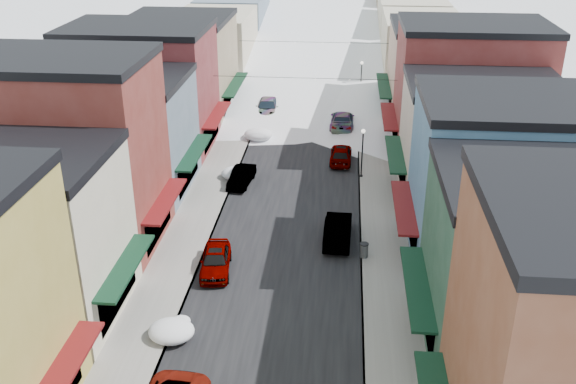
% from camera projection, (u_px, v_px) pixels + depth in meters
% --- Properties ---
extents(road, '(10.00, 160.00, 0.01)m').
position_uv_depth(road, '(315.00, 85.00, 77.47)').
color(road, black).
rests_on(road, ground).
extents(sidewalk_left, '(3.20, 160.00, 0.15)m').
position_uv_depth(sidewalk_left, '(261.00, 83.00, 77.98)').
color(sidewalk_left, gray).
rests_on(sidewalk_left, ground).
extents(sidewalk_right, '(3.20, 160.00, 0.15)m').
position_uv_depth(sidewalk_right, '(370.00, 86.00, 76.90)').
color(sidewalk_right, gray).
rests_on(sidewalk_right, ground).
extents(curb_left, '(0.10, 160.00, 0.15)m').
position_uv_depth(curb_left, '(273.00, 83.00, 77.85)').
color(curb_left, slate).
rests_on(curb_left, ground).
extents(curb_right, '(0.10, 160.00, 0.15)m').
position_uv_depth(curb_right, '(357.00, 85.00, 77.03)').
color(curb_right, slate).
rests_on(curb_right, ground).
extents(bldg_l_cream, '(11.30, 8.20, 9.50)m').
position_uv_depth(bldg_l_cream, '(19.00, 236.00, 33.70)').
color(bldg_l_cream, beige).
rests_on(bldg_l_cream, ground).
extents(bldg_l_brick_near, '(12.30, 8.20, 12.50)m').
position_uv_depth(bldg_l_brick_near, '(67.00, 153.00, 40.31)').
color(bldg_l_brick_near, maroon).
rests_on(bldg_l_brick_near, ground).
extents(bldg_l_grayblue, '(11.30, 9.20, 9.00)m').
position_uv_depth(bldg_l_grayblue, '(121.00, 134.00, 48.68)').
color(bldg_l_grayblue, slate).
rests_on(bldg_l_grayblue, ground).
extents(bldg_l_brick_far, '(13.30, 9.20, 11.00)m').
position_uv_depth(bldg_l_brick_far, '(142.00, 88.00, 56.45)').
color(bldg_l_brick_far, maroon).
rests_on(bldg_l_brick_far, ground).
extents(bldg_l_tan, '(11.30, 11.20, 10.00)m').
position_uv_depth(bldg_l_tan, '(181.00, 66.00, 65.60)').
color(bldg_l_tan, '#8F7C5E').
rests_on(bldg_l_tan, ground).
extents(bldg_r_green, '(11.30, 9.20, 9.50)m').
position_uv_depth(bldg_r_green, '(536.00, 265.00, 31.11)').
color(bldg_r_green, '#204431').
rests_on(bldg_r_green, ground).
extents(bldg_r_blue, '(11.30, 9.20, 10.50)m').
position_uv_depth(bldg_r_blue, '(499.00, 180.00, 39.01)').
color(bldg_r_blue, '#3E6A8E').
rests_on(bldg_r_blue, ground).
extents(bldg_r_cream, '(12.30, 9.20, 9.00)m').
position_uv_depth(bldg_r_cream, '(480.00, 140.00, 47.40)').
color(bldg_r_cream, '#BFAF9A').
rests_on(bldg_r_cream, ground).
extents(bldg_r_brick_far, '(13.30, 9.20, 11.50)m').
position_uv_depth(bldg_r_brick_far, '(468.00, 90.00, 54.94)').
color(bldg_r_brick_far, maroon).
rests_on(bldg_r_brick_far, ground).
extents(bldg_r_tan, '(11.30, 11.20, 9.50)m').
position_uv_depth(bldg_r_tan, '(441.00, 72.00, 64.46)').
color(bldg_r_tan, tan).
rests_on(bldg_r_tan, ground).
extents(distant_blocks, '(34.00, 55.00, 8.00)m').
position_uv_depth(distant_blocks, '(323.00, 17.00, 96.51)').
color(distant_blocks, gray).
rests_on(distant_blocks, ground).
extents(overhead_cables, '(16.40, 15.04, 0.04)m').
position_uv_depth(overhead_cables, '(309.00, 58.00, 63.57)').
color(overhead_cables, black).
rests_on(overhead_cables, ground).
extents(car_silver_sedan, '(2.27, 4.60, 1.51)m').
position_uv_depth(car_silver_sedan, '(216.00, 260.00, 39.19)').
color(car_silver_sedan, gray).
rests_on(car_silver_sedan, ground).
extents(car_dark_hatch, '(1.88, 4.24, 1.35)m').
position_uv_depth(car_dark_hatch, '(242.00, 176.00, 50.89)').
color(car_dark_hatch, black).
rests_on(car_dark_hatch, ground).
extents(car_silver_wagon, '(2.56, 5.90, 1.69)m').
position_uv_depth(car_silver_wagon, '(268.00, 108.00, 66.54)').
color(car_silver_wagon, '#A0A2A8').
rests_on(car_silver_wagon, ground).
extents(car_green_sedan, '(1.88, 5.06, 1.65)m').
position_uv_depth(car_green_sedan, '(338.00, 229.00, 42.60)').
color(car_green_sedan, black).
rests_on(car_green_sedan, ground).
extents(car_gray_suv, '(1.94, 4.57, 1.54)m').
position_uv_depth(car_gray_suv, '(341.00, 154.00, 55.04)').
color(car_gray_suv, '#9B9FA4').
rests_on(car_gray_suv, ground).
extents(car_black_sedan, '(2.49, 5.82, 1.67)m').
position_uv_depth(car_black_sedan, '(342.00, 120.00, 62.94)').
color(car_black_sedan, black).
rests_on(car_black_sedan, ground).
extents(car_lane_silver, '(2.57, 5.12, 1.67)m').
position_uv_depth(car_lane_silver, '(303.00, 91.00, 72.28)').
color(car_lane_silver, '#9FA1A7').
rests_on(car_lane_silver, ground).
extents(car_lane_white, '(2.93, 5.87, 1.60)m').
position_uv_depth(car_lane_white, '(323.00, 67.00, 81.89)').
color(car_lane_white, white).
rests_on(car_lane_white, ground).
extents(trash_can, '(0.57, 0.57, 0.96)m').
position_uv_depth(trash_can, '(364.00, 250.00, 40.52)').
color(trash_can, '#525457').
rests_on(trash_can, sidewalk_right).
extents(streetlamp_near, '(0.34, 0.34, 4.06)m').
position_uv_depth(streetlamp_near, '(363.00, 147.00, 51.14)').
color(streetlamp_near, black).
rests_on(streetlamp_near, sidewalk_right).
extents(streetlamp_far, '(0.34, 0.34, 4.04)m').
position_uv_depth(streetlamp_far, '(361.00, 75.00, 71.38)').
color(streetlamp_far, black).
rests_on(streetlamp_far, sidewalk_right).
extents(snow_pile_near, '(2.42, 2.69, 1.02)m').
position_uv_depth(snow_pile_near, '(172.00, 330.00, 33.36)').
color(snow_pile_near, white).
rests_on(snow_pile_near, ground).
extents(snow_pile_mid, '(2.39, 2.67, 1.01)m').
position_uv_depth(snow_pile_mid, '(237.00, 173.00, 51.96)').
color(snow_pile_mid, white).
rests_on(snow_pile_mid, ground).
extents(snow_pile_far, '(2.66, 2.84, 1.13)m').
position_uv_depth(snow_pile_far, '(259.00, 134.00, 60.11)').
color(snow_pile_far, white).
rests_on(snow_pile_far, ground).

